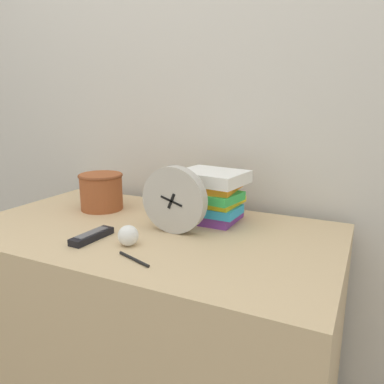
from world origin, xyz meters
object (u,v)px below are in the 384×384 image
at_px(basket, 101,190).
at_px(tv_remote, 92,236).
at_px(desk_clock, 174,200).
at_px(pen, 134,259).
at_px(crumpled_paper_ball, 128,235).
at_px(book_stack, 209,194).

xyz_separation_m(basket, tv_remote, (0.18, -0.27, -0.06)).
xyz_separation_m(desk_clock, pen, (0.01, -0.24, -0.10)).
relative_size(basket, tv_remote, 1.09).
bearing_deg(pen, tv_remote, 160.06).
height_order(desk_clock, crumpled_paper_ball, desk_clock).
relative_size(desk_clock, crumpled_paper_ball, 3.55).
relative_size(crumpled_paper_ball, pen, 0.50).
bearing_deg(book_stack, crumpled_paper_ball, -110.26).
relative_size(basket, crumpled_paper_ball, 2.80).
distance_m(desk_clock, basket, 0.39).
bearing_deg(pen, desk_clock, 92.21).
distance_m(tv_remote, crumpled_paper_ball, 0.13).
bearing_deg(crumpled_paper_ball, basket, 139.49).
relative_size(desk_clock, basket, 1.27).
relative_size(desk_clock, tv_remote, 1.39).
bearing_deg(desk_clock, crumpled_paper_ball, -112.79).
height_order(book_stack, pen, book_stack).
xyz_separation_m(tv_remote, crumpled_paper_ball, (0.13, 0.01, 0.02)).
height_order(desk_clock, book_stack, desk_clock).
bearing_deg(basket, pen, -42.03).
bearing_deg(tv_remote, book_stack, 53.05).
distance_m(desk_clock, tv_remote, 0.27).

